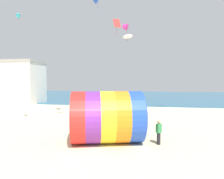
# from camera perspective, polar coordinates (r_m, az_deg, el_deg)

# --- Properties ---
(ground_plane) EXTENTS (120.00, 120.00, 0.00)m
(ground_plane) POSITION_cam_1_polar(r_m,az_deg,el_deg) (14.20, -6.95, -14.85)
(ground_plane) COLOR beige
(sea) EXTENTS (120.00, 40.00, 0.10)m
(sea) POSITION_cam_1_polar(r_m,az_deg,el_deg) (54.31, 5.78, -1.73)
(sea) COLOR #236084
(sea) RESTS_ON ground
(giant_inflatable_tube) EXTENTS (5.47, 4.63, 3.47)m
(giant_inflatable_tube) POSITION_cam_1_polar(r_m,az_deg,el_deg) (14.80, -1.26, -7.18)
(giant_inflatable_tube) COLOR red
(giant_inflatable_tube) RESTS_ON ground
(kite_handler) EXTENTS (0.41, 0.41, 1.60)m
(kite_handler) POSITION_cam_1_polar(r_m,az_deg,el_deg) (14.85, 12.10, -10.87)
(kite_handler) COLOR black
(kite_handler) RESTS_ON ground
(kite_cyan_parafoil) EXTENTS (0.85, 1.10, 0.53)m
(kite_cyan_parafoil) POSITION_cam_1_polar(r_m,az_deg,el_deg) (21.85, -23.30, 17.33)
(kite_cyan_parafoil) COLOR #2DB2C6
(kite_magenta_delta) EXTENTS (1.20, 1.23, 1.54)m
(kite_magenta_delta) POSITION_cam_1_polar(r_m,az_deg,el_deg) (26.30, 3.91, 16.36)
(kite_magenta_delta) COLOR #D1339E
(kite_white_parafoil) EXTENTS (0.97, 0.83, 0.48)m
(kite_white_parafoil) POSITION_cam_1_polar(r_m,az_deg,el_deg) (16.32, 4.05, 13.63)
(kite_white_parafoil) COLOR white
(kite_red_diamond) EXTENTS (1.18, 1.06, 2.35)m
(kite_red_diamond) POSITION_cam_1_polar(r_m,az_deg,el_deg) (32.03, 1.27, 16.90)
(kite_red_diamond) COLOR red
(bystander_near_water) EXTENTS (0.40, 0.29, 1.68)m
(bystander_near_water) POSITION_cam_1_polar(r_m,az_deg,el_deg) (23.29, 3.28, -5.71)
(bystander_near_water) COLOR black
(bystander_near_water) RESTS_ON ground
(promenade_building) EXTENTS (11.32, 5.79, 7.51)m
(promenade_building) POSITION_cam_1_polar(r_m,az_deg,el_deg) (42.59, -25.14, 1.79)
(promenade_building) COLOR silver
(promenade_building) RESTS_ON ground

